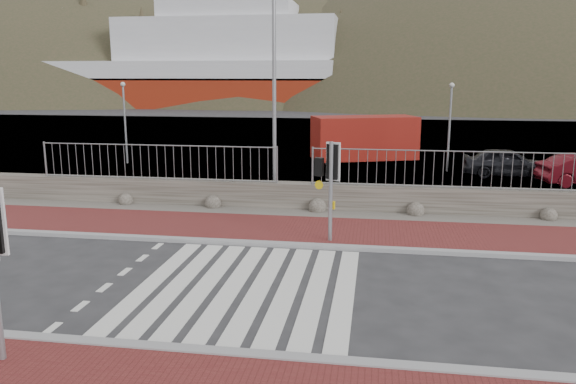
% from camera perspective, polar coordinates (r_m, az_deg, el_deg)
% --- Properties ---
extents(ground, '(220.00, 220.00, 0.00)m').
position_cam_1_polar(ground, '(12.24, -4.26, -9.64)').
color(ground, '#28282B').
rests_on(ground, ground).
extents(sidewalk_far, '(40.00, 3.00, 0.08)m').
position_cam_1_polar(sidewalk_far, '(16.41, -0.68, -3.84)').
color(sidewalk_far, maroon).
rests_on(sidewalk_far, ground).
extents(kerb_near, '(40.00, 0.25, 0.12)m').
position_cam_1_polar(kerb_near, '(9.59, -8.50, -15.78)').
color(kerb_near, gray).
rests_on(kerb_near, ground).
extents(kerb_far, '(40.00, 0.25, 0.12)m').
position_cam_1_polar(kerb_far, '(14.99, -1.64, -5.33)').
color(kerb_far, gray).
rests_on(kerb_far, ground).
extents(zebra_crossing, '(4.62, 5.60, 0.01)m').
position_cam_1_polar(zebra_crossing, '(12.24, -4.26, -9.61)').
color(zebra_crossing, silver).
rests_on(zebra_crossing, ground).
extents(gravel_strip, '(40.00, 1.50, 0.06)m').
position_cam_1_polar(gravel_strip, '(18.33, 0.37, -2.20)').
color(gravel_strip, '#59544C').
rests_on(gravel_strip, ground).
extents(stone_wall, '(40.00, 0.60, 0.90)m').
position_cam_1_polar(stone_wall, '(19.00, 0.73, -0.39)').
color(stone_wall, '#48433B').
rests_on(stone_wall, ground).
extents(railing, '(18.07, 0.07, 1.22)m').
position_cam_1_polar(railing, '(18.61, 0.68, 3.63)').
color(railing, gray).
rests_on(railing, stone_wall).
extents(quay, '(120.00, 40.00, 0.50)m').
position_cam_1_polar(quay, '(39.32, 5.07, 5.25)').
color(quay, '#4C4C4F').
rests_on(quay, ground).
extents(water, '(220.00, 50.00, 0.05)m').
position_cam_1_polar(water, '(74.16, 6.98, 8.28)').
color(water, '#3F4C54').
rests_on(water, ground).
extents(ferry, '(50.00, 16.00, 20.00)m').
position_cam_1_polar(ferry, '(83.57, -10.33, 12.25)').
color(ferry, maroon).
rests_on(ferry, ground).
extents(hills_backdrop, '(254.00, 90.00, 100.00)m').
position_cam_1_polar(hills_backdrop, '(102.82, 10.95, -3.93)').
color(hills_backdrop, '#2F331E').
rests_on(hills_backdrop, ground).
extents(traffic_signal_far, '(0.68, 0.39, 2.76)m').
position_cam_1_polar(traffic_signal_far, '(14.87, 4.26, 2.20)').
color(traffic_signal_far, gray).
rests_on(traffic_signal_far, ground).
extents(streetlight, '(1.55, 0.75, 7.67)m').
position_cam_1_polar(streetlight, '(19.52, -1.03, 11.37)').
color(streetlight, gray).
rests_on(streetlight, ground).
extents(shipping_container, '(5.92, 4.01, 2.28)m').
position_cam_1_polar(shipping_container, '(30.76, 7.76, 5.50)').
color(shipping_container, maroon).
rests_on(shipping_container, ground).
extents(car_a, '(3.86, 1.75, 1.29)m').
position_cam_1_polar(car_a, '(26.85, 21.36, 2.81)').
color(car_a, black).
rests_on(car_a, ground).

